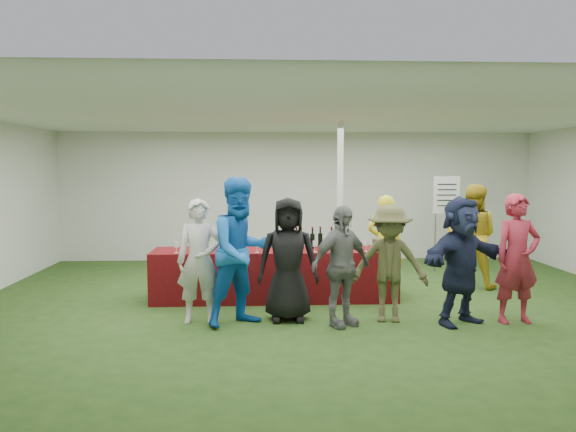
{
  "coord_description": "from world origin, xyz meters",
  "views": [
    {
      "loc": [
        -0.82,
        -7.88,
        1.97
      ],
      "look_at": [
        -0.39,
        0.36,
        1.25
      ],
      "focal_mm": 35.0,
      "sensor_mm": 36.0,
      "label": 1
    }
  ],
  "objects": [
    {
      "name": "ground",
      "position": [
        0.0,
        0.0,
        0.0
      ],
      "size": [
        60.0,
        60.0,
        0.0
      ],
      "primitive_type": "plane",
      "color": "#284719",
      "rests_on": "ground"
    },
    {
      "name": "tent",
      "position": [
        0.5,
        1.2,
        1.35
      ],
      "size": [
        10.0,
        10.0,
        10.0
      ],
      "color": "white",
      "rests_on": "ground"
    },
    {
      "name": "serving_table",
      "position": [
        -0.59,
        0.36,
        0.38
      ],
      "size": [
        3.6,
        0.8,
        0.75
      ],
      "primitive_type": "cube",
      "color": "maroon",
      "rests_on": "ground"
    },
    {
      "name": "wine_bottles",
      "position": [
        -0.02,
        0.49,
        0.87
      ],
      "size": [
        0.6,
        0.13,
        0.32
      ],
      "color": "black",
      "rests_on": "serving_table"
    },
    {
      "name": "wine_glasses",
      "position": [
        -0.85,
        0.11,
        0.86
      ],
      "size": [
        2.79,
        0.09,
        0.16
      ],
      "color": "silver",
      "rests_on": "serving_table"
    },
    {
      "name": "water_bottle",
      "position": [
        -0.45,
        0.44,
        0.85
      ],
      "size": [
        0.07,
        0.07,
        0.23
      ],
      "color": "silver",
      "rests_on": "serving_table"
    },
    {
      "name": "bar_towel",
      "position": [
        1.0,
        0.41,
        0.77
      ],
      "size": [
        0.25,
        0.18,
        0.03
      ],
      "primitive_type": "cube",
      "color": "white",
      "rests_on": "serving_table"
    },
    {
      "name": "dump_bucket",
      "position": [
        0.93,
        0.14,
        0.84
      ],
      "size": [
        0.22,
        0.22,
        0.18
      ],
      "primitive_type": "cylinder",
      "color": "slate",
      "rests_on": "serving_table"
    },
    {
      "name": "wine_list_sign",
      "position": [
        2.7,
        2.47,
        1.32
      ],
      "size": [
        0.5,
        0.03,
        1.8
      ],
      "color": "slate",
      "rests_on": "ground"
    },
    {
      "name": "staff_pourer",
      "position": [
        1.17,
        0.85,
        0.77
      ],
      "size": [
        0.63,
        0.49,
        1.53
      ],
      "primitive_type": "imported",
      "rotation": [
        0.0,
        0.0,
        2.9
      ],
      "color": "yellow",
      "rests_on": "ground"
    },
    {
      "name": "staff_back",
      "position": [
        2.66,
        1.06,
        0.85
      ],
      "size": [
        1.03,
        0.95,
        1.69
      ],
      "primitive_type": "imported",
      "rotation": [
        0.0,
        0.0,
        2.66
      ],
      "color": "gold",
      "rests_on": "ground"
    },
    {
      "name": "customer_0",
      "position": [
        -1.57,
        -0.83,
        0.79
      ],
      "size": [
        0.58,
        0.38,
        1.58
      ],
      "primitive_type": "imported",
      "rotation": [
        0.0,
        0.0,
        -0.01
      ],
      "color": "silver",
      "rests_on": "ground"
    },
    {
      "name": "customer_1",
      "position": [
        -1.04,
        -0.96,
        0.92
      ],
      "size": [
        1.13,
        1.07,
        1.85
      ],
      "primitive_type": "imported",
      "rotation": [
        0.0,
        0.0,
        0.56
      ],
      "color": "blue",
      "rests_on": "ground"
    },
    {
      "name": "customer_2",
      "position": [
        -0.45,
        -0.79,
        0.79
      ],
      "size": [
        0.78,
        0.52,
        1.59
      ],
      "primitive_type": "imported",
      "rotation": [
        0.0,
        0.0,
        -0.02
      ],
      "color": "black",
      "rests_on": "ground"
    },
    {
      "name": "customer_3",
      "position": [
        0.19,
        -1.08,
        0.75
      ],
      "size": [
        0.94,
        0.77,
        1.5
      ],
      "primitive_type": "imported",
      "rotation": [
        0.0,
        0.0,
        0.55
      ],
      "color": "slate",
      "rests_on": "ground"
    },
    {
      "name": "customer_4",
      "position": [
        0.84,
        -0.9,
        0.75
      ],
      "size": [
        1.05,
        0.72,
        1.5
      ],
      "primitive_type": "imported",
      "rotation": [
        0.0,
        0.0,
        -0.18
      ],
      "color": "#4A4A28",
      "rests_on": "ground"
    },
    {
      "name": "customer_5",
      "position": [
        1.7,
        -1.08,
        0.81
      ],
      "size": [
        1.54,
        1.14,
        1.61
      ],
      "primitive_type": "imported",
      "rotation": [
        0.0,
        0.0,
        0.51
      ],
      "color": "#1A213C",
      "rests_on": "ground"
    },
    {
      "name": "customer_6",
      "position": [
        2.43,
        -1.05,
        0.82
      ],
      "size": [
        0.64,
        0.46,
        1.64
      ],
      "primitive_type": "imported",
      "rotation": [
        0.0,
        0.0,
        0.11
      ],
      "color": "#9F2335",
      "rests_on": "ground"
    }
  ]
}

